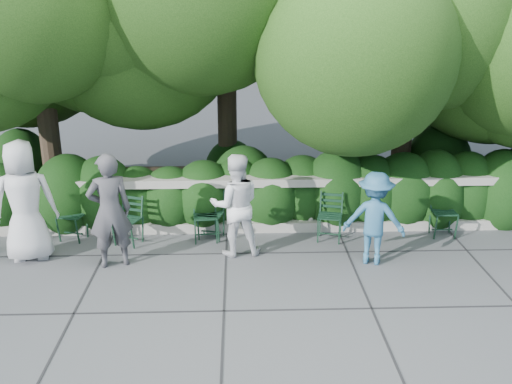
{
  "coord_description": "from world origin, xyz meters",
  "views": [
    {
      "loc": [
        -0.29,
        -7.72,
        4.01
      ],
      "look_at": [
        0.0,
        1.0,
        1.0
      ],
      "focal_mm": 40.0,
      "sensor_mm": 36.0,
      "label": 1
    }
  ],
  "objects_px": {
    "chair_d": "(206,244)",
    "person_businessman": "(25,201)",
    "chair_b": "(125,247)",
    "chair_c": "(209,241)",
    "chair_a": "(70,243)",
    "chair_e": "(444,239)",
    "person_older_blue": "(374,218)",
    "chair_f": "(328,243)",
    "person_woman_grey": "(110,211)",
    "person_casual_man": "(236,205)"
  },
  "relations": [
    {
      "from": "chair_b",
      "to": "chair_d",
      "type": "distance_m",
      "value": 1.37
    },
    {
      "from": "chair_e",
      "to": "person_businessman",
      "type": "relative_size",
      "value": 0.43
    },
    {
      "from": "chair_b",
      "to": "person_casual_man",
      "type": "relative_size",
      "value": 0.5
    },
    {
      "from": "chair_e",
      "to": "person_woman_grey",
      "type": "distance_m",
      "value": 5.67
    },
    {
      "from": "person_businessman",
      "to": "person_woman_grey",
      "type": "distance_m",
      "value": 1.4
    },
    {
      "from": "chair_c",
      "to": "chair_d",
      "type": "height_order",
      "value": "same"
    },
    {
      "from": "chair_d",
      "to": "chair_e",
      "type": "relative_size",
      "value": 1.0
    },
    {
      "from": "chair_b",
      "to": "chair_f",
      "type": "xyz_separation_m",
      "value": [
        3.45,
        0.04,
        0.0
      ]
    },
    {
      "from": "chair_d",
      "to": "chair_f",
      "type": "relative_size",
      "value": 1.0
    },
    {
      "from": "chair_b",
      "to": "chair_c",
      "type": "height_order",
      "value": "same"
    },
    {
      "from": "person_casual_man",
      "to": "person_woman_grey",
      "type": "bearing_deg",
      "value": 5.0
    },
    {
      "from": "person_woman_grey",
      "to": "person_older_blue",
      "type": "bearing_deg",
      "value": 161.02
    },
    {
      "from": "person_casual_man",
      "to": "person_older_blue",
      "type": "xyz_separation_m",
      "value": [
        2.15,
        -0.4,
        -0.1
      ]
    },
    {
      "from": "person_casual_man",
      "to": "chair_c",
      "type": "bearing_deg",
      "value": -52.57
    },
    {
      "from": "chair_f",
      "to": "person_older_blue",
      "type": "distance_m",
      "value": 1.19
    },
    {
      "from": "person_older_blue",
      "to": "person_woman_grey",
      "type": "bearing_deg",
      "value": 15.55
    },
    {
      "from": "chair_a",
      "to": "person_casual_man",
      "type": "xyz_separation_m",
      "value": [
        2.85,
        -0.51,
        0.84
      ]
    },
    {
      "from": "person_woman_grey",
      "to": "person_casual_man",
      "type": "height_order",
      "value": "person_woman_grey"
    },
    {
      "from": "chair_c",
      "to": "chair_d",
      "type": "xyz_separation_m",
      "value": [
        -0.04,
        -0.12,
        0.0
      ]
    },
    {
      "from": "chair_c",
      "to": "person_casual_man",
      "type": "relative_size",
      "value": 0.5
    },
    {
      "from": "chair_a",
      "to": "person_casual_man",
      "type": "height_order",
      "value": "person_casual_man"
    },
    {
      "from": "person_casual_man",
      "to": "person_older_blue",
      "type": "distance_m",
      "value": 2.19
    },
    {
      "from": "chair_c",
      "to": "chair_e",
      "type": "distance_m",
      "value": 4.09
    },
    {
      "from": "chair_c",
      "to": "chair_e",
      "type": "relative_size",
      "value": 1.0
    },
    {
      "from": "chair_a",
      "to": "chair_b",
      "type": "xyz_separation_m",
      "value": [
        0.97,
        -0.22,
        0.0
      ]
    },
    {
      "from": "chair_f",
      "to": "person_woman_grey",
      "type": "bearing_deg",
      "value": -154.76
    },
    {
      "from": "chair_d",
      "to": "chair_f",
      "type": "bearing_deg",
      "value": -6.81
    },
    {
      "from": "chair_b",
      "to": "chair_c",
      "type": "bearing_deg",
      "value": 29.61
    },
    {
      "from": "person_businessman",
      "to": "chair_e",
      "type": "bearing_deg",
      "value": 173.22
    },
    {
      "from": "chair_c",
      "to": "chair_e",
      "type": "bearing_deg",
      "value": 13.49
    },
    {
      "from": "person_casual_man",
      "to": "chair_a",
      "type": "bearing_deg",
      "value": -15.96
    },
    {
      "from": "chair_a",
      "to": "person_older_blue",
      "type": "xyz_separation_m",
      "value": [
        5.0,
        -0.91,
        0.74
      ]
    },
    {
      "from": "chair_b",
      "to": "person_businessman",
      "type": "xyz_separation_m",
      "value": [
        -1.41,
        -0.37,
        0.98
      ]
    },
    {
      "from": "chair_a",
      "to": "chair_b",
      "type": "relative_size",
      "value": 1.0
    },
    {
      "from": "chair_d",
      "to": "chair_f",
      "type": "height_order",
      "value": "same"
    },
    {
      "from": "chair_d",
      "to": "person_businessman",
      "type": "relative_size",
      "value": 0.43
    },
    {
      "from": "person_woman_grey",
      "to": "chair_b",
      "type": "bearing_deg",
      "value": -111.75
    },
    {
      "from": "chair_a",
      "to": "chair_c",
      "type": "height_order",
      "value": "same"
    },
    {
      "from": "chair_d",
      "to": "person_businessman",
      "type": "bearing_deg",
      "value": -176.09
    },
    {
      "from": "chair_b",
      "to": "person_older_blue",
      "type": "xyz_separation_m",
      "value": [
        4.03,
        -0.69,
        0.74
      ]
    },
    {
      "from": "person_woman_grey",
      "to": "chair_f",
      "type": "bearing_deg",
      "value": 172.78
    },
    {
      "from": "chair_d",
      "to": "chair_b",
      "type": "bearing_deg",
      "value": 178.07
    },
    {
      "from": "chair_c",
      "to": "chair_e",
      "type": "xyz_separation_m",
      "value": [
        4.09,
        -0.05,
        0.0
      ]
    },
    {
      "from": "chair_f",
      "to": "person_businessman",
      "type": "bearing_deg",
      "value": -161.23
    },
    {
      "from": "person_woman_grey",
      "to": "person_older_blue",
      "type": "xyz_separation_m",
      "value": [
        4.07,
        -0.03,
        -0.16
      ]
    },
    {
      "from": "chair_f",
      "to": "person_older_blue",
      "type": "bearing_deg",
      "value": -37.68
    },
    {
      "from": "chair_a",
      "to": "person_casual_man",
      "type": "relative_size",
      "value": 0.5
    },
    {
      "from": "chair_c",
      "to": "chair_a",
      "type": "bearing_deg",
      "value": -166.14
    },
    {
      "from": "chair_b",
      "to": "person_older_blue",
      "type": "relative_size",
      "value": 0.56
    },
    {
      "from": "chair_c",
      "to": "person_woman_grey",
      "type": "height_order",
      "value": "person_woman_grey"
    }
  ]
}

